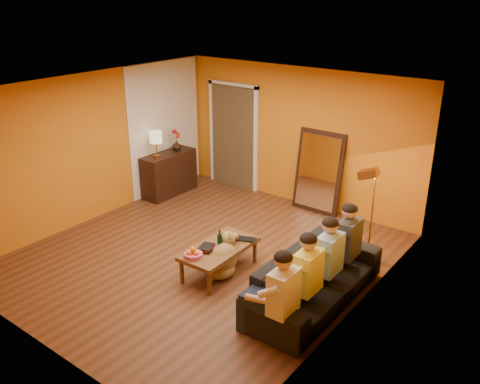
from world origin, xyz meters
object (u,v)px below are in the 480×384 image
Objects in this scene: mirror_frame at (319,172)px; person_mid_left at (308,279)px; person_far_left at (283,299)px; laptop at (244,240)px; coffee_table at (220,259)px; person_far_right at (348,245)px; person_mid_right at (329,261)px; sofa at (315,279)px; dog at (224,255)px; wine_bottle at (220,239)px; vase at (177,145)px; tumbler at (231,243)px; floor_lamp at (372,217)px; sideboard at (169,173)px; table_lamp at (156,144)px.

mirror_frame is 1.25× the size of person_mid_left.
person_far_left reaches higher than laptop.
coffee_table is at bearing 153.44° from person_far_left.
person_mid_right is at bearing -90.00° from person_far_right.
sofa is at bearing -61.37° from mirror_frame.
dog is (-1.36, -0.24, 0.00)m from sofa.
vase is at bearing 143.62° from wine_bottle.
tumbler is (0.07, 0.17, -0.11)m from wine_bottle.
person_far_left is 1.00× the size of person_mid_right.
sofa is (1.45, -2.66, -0.43)m from mirror_frame.
mirror_frame is at bearing 136.84° from floor_lamp.
floor_lamp reaches higher than person_mid_right.
mirror_frame is 3.06m from sofa.
person_far_left is 12.42× the size of tumbler.
dog is at bearing -32.21° from sideboard.
vase is (-2.76, 2.02, 0.74)m from coffee_table.
coffee_table is 12.42× the size of tumbler.
floor_lamp reaches higher than vase.
coffee_table is 0.45m from laptop.
vase is at bearing 66.70° from sofa.
floor_lamp is 2.13× the size of dog.
mirror_frame is at bearing 21.16° from sideboard.
dog is at bearing -136.50° from floor_lamp.
person_far_left is at bearing -27.51° from table_lamp.
coffee_table is at bearing -169.51° from person_mid_right.
dog reaches higher than tumbler.
sofa is at bearing -28.09° from laptop.
table_lamp reaches higher than person_mid_left.
dog is 1.70m from person_far_left.
sideboard is 3.40m from dog.
dog is 1.53m from person_mid_left.
wine_bottle is (-1.43, -0.25, 0.24)m from sofa.
vase is at bearing 152.49° from person_mid_left.
person_far_left is at bearing -60.33° from laptop.
sideboard is 2.31× the size of table_lamp.
mirror_frame is at bearing 28.63° from sofa.
laptop is (0.07, 0.39, 0.10)m from dog.
sofa is 1.88× the size of person_far_left.
person_far_left is (4.37, -2.28, -0.49)m from table_lamp.
coffee_table is at bearing 171.06° from person_mid_left.
person_mid_left is at bearing -90.00° from person_mid_right.
person_mid_right is 1.50m from tumbler.
person_far_right is (0.13, 0.65, 0.28)m from sofa.
sideboard is at bearing -90.00° from vase.
sofa is 1.88× the size of person_mid_left.
sideboard is at bearing 69.61° from sofa.
vase reaches higher than coffee_table.
vase is (-2.79, -0.83, 0.19)m from mirror_frame.
person_far_right is at bearing 90.00° from person_far_left.
sideboard is 4.35m from floor_lamp.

